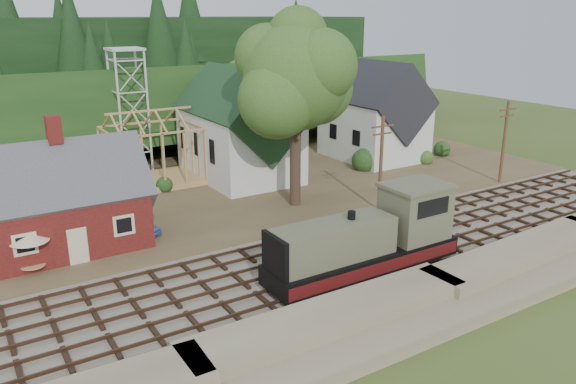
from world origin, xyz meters
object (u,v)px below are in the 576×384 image
car_green (46,239)px  patio_set (29,239)px  car_red (391,159)px  car_blue (141,226)px  locomotive (371,240)px

car_green → patio_set: 4.28m
car_green → car_red: bearing=-103.2°
patio_set → car_red: bearing=12.2°
car_blue → car_green: 6.38m
car_green → patio_set: bearing=139.6°
car_blue → patio_set: patio_set is taller
locomotive → patio_set: 20.85m
patio_set → car_blue: bearing=19.6°
locomotive → car_red: bearing=45.2°
car_red → patio_set: patio_set is taller
car_red → car_blue: bearing=87.1°
car_green → locomotive: bearing=-151.0°
car_green → car_red: size_ratio=0.88×
locomotive → car_green: 21.95m
car_green → car_red: 35.15m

